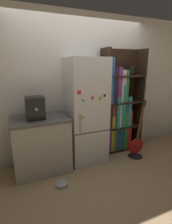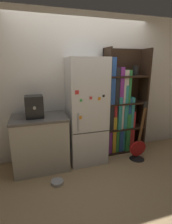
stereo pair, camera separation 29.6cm
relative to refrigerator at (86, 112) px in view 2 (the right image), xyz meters
The scene contains 8 objects.
ground_plane 0.93m from the refrigerator, 89.98° to the right, with size 16.00×16.00×0.00m, color tan.
wall_back 0.49m from the refrigerator, 89.99° to the left, with size 8.00×0.05×2.60m.
refrigerator is the anchor object (origin of this frame).
bookshelf 0.75m from the refrigerator, 10.35° to the left, with size 0.82×0.35×2.00m.
kitchen_counter 0.93m from the refrigerator, behind, with size 0.89×0.63×0.91m.
espresso_machine 0.88m from the refrigerator, behind, with size 0.27×0.30×0.35m.
guitar 1.21m from the refrigerator, 18.09° to the right, with size 0.31×0.28×1.13m.
pet_bowl 1.22m from the refrigerator, 138.32° to the right, with size 0.19×0.19×0.05m.
Camera 2 is at (-0.88, -2.66, 1.71)m, focal length 28.00 mm.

